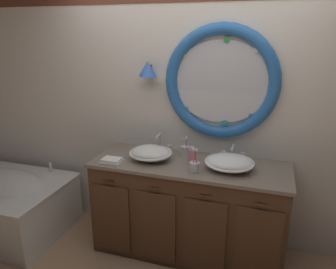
% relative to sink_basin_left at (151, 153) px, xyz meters
% --- Properties ---
extents(ground_plane, '(14.00, 14.00, 0.00)m').
position_rel_sink_basin_left_xyz_m(ground_plane, '(0.30, -0.22, -0.98)').
color(ground_plane, tan).
extents(back_wall_assembly, '(6.40, 0.26, 2.60)m').
position_rel_sink_basin_left_xyz_m(back_wall_assembly, '(0.32, 0.36, 0.35)').
color(back_wall_assembly, silver).
rests_on(back_wall_assembly, ground_plane).
extents(vanity_counter, '(1.76, 0.64, 0.91)m').
position_rel_sink_basin_left_xyz_m(vanity_counter, '(0.36, 0.03, -0.52)').
color(vanity_counter, brown).
rests_on(vanity_counter, ground_plane).
extents(sink_basin_left, '(0.39, 0.39, 0.13)m').
position_rel_sink_basin_left_xyz_m(sink_basin_left, '(0.00, 0.00, 0.00)').
color(sink_basin_left, white).
rests_on(sink_basin_left, vanity_counter).
extents(sink_basin_right, '(0.42, 0.42, 0.13)m').
position_rel_sink_basin_left_xyz_m(sink_basin_right, '(0.71, 0.00, -0.00)').
color(sink_basin_right, white).
rests_on(sink_basin_right, vanity_counter).
extents(faucet_set_left, '(0.24, 0.15, 0.18)m').
position_rel_sink_basin_left_xyz_m(faucet_set_left, '(0.00, 0.24, 0.00)').
color(faucet_set_left, silver).
rests_on(faucet_set_left, vanity_counter).
extents(faucet_set_right, '(0.22, 0.14, 0.14)m').
position_rel_sink_basin_left_xyz_m(faucet_set_right, '(0.71, 0.24, -0.01)').
color(faucet_set_right, silver).
rests_on(faucet_set_right, vanity_counter).
extents(toothbrush_holder_left, '(0.09, 0.09, 0.20)m').
position_rel_sink_basin_left_xyz_m(toothbrush_holder_left, '(0.28, 0.17, -0.01)').
color(toothbrush_holder_left, silver).
rests_on(toothbrush_holder_left, vanity_counter).
extents(toothbrush_holder_right, '(0.09, 0.09, 0.21)m').
position_rel_sink_basin_left_xyz_m(toothbrush_holder_right, '(0.44, -0.15, -0.01)').
color(toothbrush_holder_right, silver).
rests_on(toothbrush_holder_right, vanity_counter).
extents(soap_dispenser, '(0.06, 0.07, 0.17)m').
position_rel_sink_basin_left_xyz_m(soap_dispenser, '(0.39, 0.01, 0.01)').
color(soap_dispenser, pink).
rests_on(soap_dispenser, vanity_counter).
extents(folded_hand_towel, '(0.18, 0.13, 0.04)m').
position_rel_sink_basin_left_xyz_m(folded_hand_towel, '(-0.31, -0.18, -0.05)').
color(folded_hand_towel, white).
rests_on(folded_hand_towel, vanity_counter).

